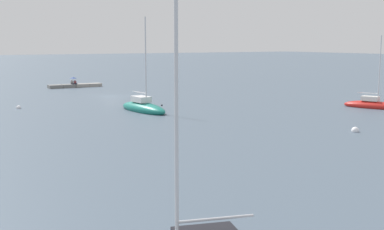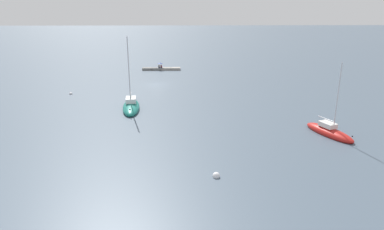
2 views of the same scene
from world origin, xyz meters
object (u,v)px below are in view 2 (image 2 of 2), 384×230
person_seated_maroon_left (161,67)px  umbrella_open_navy (160,63)px  sailboat_teal_near (131,107)px  mooring_buoy_mid (216,176)px  mooring_buoy_far (71,94)px  sailboat_red_mid (329,132)px  person_seated_grey_right (159,67)px

person_seated_maroon_left → umbrella_open_navy: (0.29, -0.11, 0.85)m
person_seated_maroon_left → sailboat_teal_near: size_ratio=0.07×
person_seated_maroon_left → mooring_buoy_mid: person_seated_maroon_left is taller
umbrella_open_navy → mooring_buoy_far: (14.12, 24.19, -1.59)m
sailboat_red_mid → mooring_buoy_far: bearing=-52.2°
sailboat_teal_near → mooring_buoy_mid: (-10.55, 21.55, -0.30)m
person_seated_grey_right → sailboat_red_mid: (-22.95, 44.98, -0.49)m
umbrella_open_navy → sailboat_teal_near: size_ratio=0.12×
sailboat_red_mid → mooring_buoy_mid: (14.41, 10.22, -0.23)m
person_seated_maroon_left → mooring_buoy_far: (14.41, 24.08, -0.73)m
person_seated_grey_right → mooring_buoy_mid: bearing=90.3°
person_seated_grey_right → umbrella_open_navy: size_ratio=0.57×
sailboat_teal_near → sailboat_red_mid: sailboat_teal_near is taller
sailboat_red_mid → sailboat_teal_near: bearing=-47.1°
person_seated_maroon_left → mooring_buoy_mid: size_ratio=1.10×
person_seated_grey_right → mooring_buoy_far: person_seated_grey_right is taller
mooring_buoy_mid → sailboat_red_mid: bearing=-144.7°
sailboat_teal_near → sailboat_red_mid: 27.41m
sailboat_teal_near → mooring_buoy_far: (11.83, -9.51, -0.32)m
person_seated_grey_right → person_seated_maroon_left: bearing=164.3°
umbrella_open_navy → sailboat_red_mid: bearing=116.7°
sailboat_red_mid → mooring_buoy_mid: size_ratio=13.53×
umbrella_open_navy → sailboat_red_mid: 50.43m
sailboat_teal_near → mooring_buoy_mid: size_ratio=16.63×
sailboat_red_mid → umbrella_open_navy: bearing=-86.0°
mooring_buoy_mid → person_seated_grey_right: bearing=-81.2°
person_seated_maroon_left → mooring_buoy_mid: bearing=89.7°
sailboat_teal_near → mooring_buoy_far: 15.18m
person_seated_grey_right → mooring_buoy_far: (13.85, 24.15, -0.73)m
sailboat_red_mid → mooring_buoy_mid: 17.67m
sailboat_red_mid → mooring_buoy_mid: bearing=12.6°
person_seated_maroon_left → person_seated_grey_right: bearing=-15.7°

